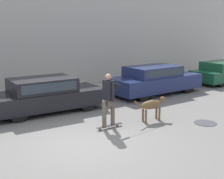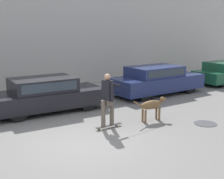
{
  "view_description": "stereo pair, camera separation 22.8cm",
  "coord_description": "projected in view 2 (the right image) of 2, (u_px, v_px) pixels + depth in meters",
  "views": [
    {
      "loc": [
        -3.84,
        -6.91,
        3.11
      ],
      "look_at": [
        2.12,
        1.68,
        0.95
      ],
      "focal_mm": 50.0,
      "sensor_mm": 36.0,
      "label": 1
    },
    {
      "loc": [
        -3.65,
        -7.04,
        3.11
      ],
      "look_at": [
        2.12,
        1.68,
        0.95
      ],
      "focal_mm": 50.0,
      "sensor_mm": 36.0,
      "label": 2
    }
  ],
  "objects": [
    {
      "name": "skateboarder",
      "position": [
        108.0,
        97.0,
        9.4
      ],
      "size": [
        2.48,
        0.54,
        1.7
      ],
      "rotation": [
        0.0,
        0.0,
        0.03
      ],
      "color": "beige",
      "rests_on": "ground_plane"
    },
    {
      "name": "manhole_cover",
      "position": [
        205.0,
        124.0,
        10.02
      ],
      "size": [
        0.72,
        0.72,
        0.01
      ],
      "color": "#38383D",
      "rests_on": "ground_plane"
    },
    {
      "name": "parked_car_1",
      "position": [
        47.0,
        95.0,
        11.36
      ],
      "size": [
        4.16,
        1.82,
        1.26
      ],
      "rotation": [
        0.0,
        0.0,
        -0.04
      ],
      "color": "black",
      "rests_on": "ground_plane"
    },
    {
      "name": "back_wall",
      "position": [
        3.0,
        39.0,
        13.69
      ],
      "size": [
        32.0,
        0.3,
        5.06
      ],
      "color": "#B2ADA8",
      "rests_on": "ground_plane"
    },
    {
      "name": "parked_car_2",
      "position": [
        157.0,
        80.0,
        14.22
      ],
      "size": [
        4.46,
        1.81,
        1.3
      ],
      "rotation": [
        0.0,
        0.0,
        0.02
      ],
      "color": "black",
      "rests_on": "ground_plane"
    },
    {
      "name": "dog",
      "position": [
        152.0,
        105.0,
        10.25
      ],
      "size": [
        1.28,
        0.34,
        0.76
      ],
      "rotation": [
        0.0,
        0.0,
        -0.06
      ],
      "color": "brown",
      "rests_on": "ground_plane"
    },
    {
      "name": "sidewalk_curb",
      "position": [
        16.0,
        100.0,
        13.06
      ],
      "size": [
        30.0,
        2.43,
        0.11
      ],
      "color": "gray",
      "rests_on": "ground_plane"
    },
    {
      "name": "ground_plane",
      "position": [
        81.0,
        144.0,
        8.35
      ],
      "size": [
        36.0,
        36.0,
        0.0
      ],
      "primitive_type": "plane",
      "color": "slate"
    }
  ]
}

